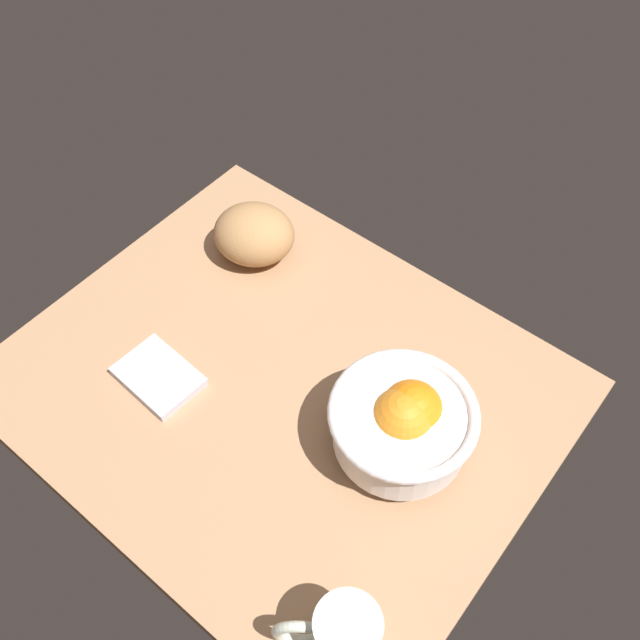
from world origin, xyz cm
name	(u,v)px	position (x,y,z in cm)	size (l,w,h in cm)	color
ground_plane	(281,390)	(0.00, 0.00, -1.50)	(75.01, 61.69, 3.00)	#A97D59
fruit_bowl	(403,421)	(-18.87, -2.86, 6.33)	(19.48, 19.48, 11.40)	white
bread_loaf	(254,234)	(19.81, -16.72, 4.58)	(13.13, 11.65, 9.17)	#B07E4D
napkin_folded	(158,376)	(14.27, 10.40, 0.71)	(11.91, 8.59, 1.43)	silver
mug	(343,635)	(-28.63, 22.36, 4.87)	(10.83, 9.18, 9.75)	silver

